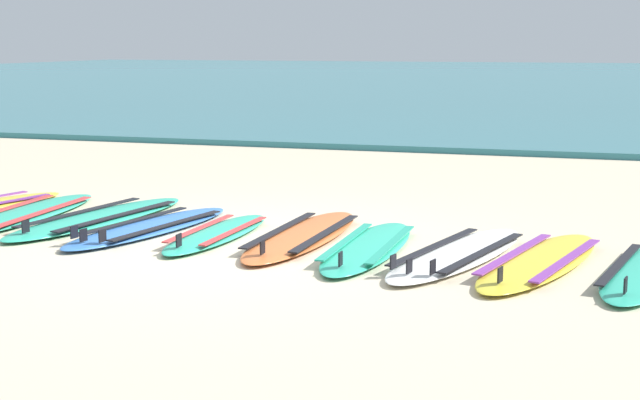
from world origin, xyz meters
TOP-DOWN VIEW (x-y plane):
  - ground_plane at (0.00, 0.00)m, footprint 80.00×80.00m
  - sea at (0.00, 37.27)m, footprint 80.00×60.00m
  - surfboard_1 at (-2.57, 0.56)m, footprint 0.77×2.59m
  - surfboard_2 at (-1.74, 0.62)m, footprint 1.04×2.66m
  - surfboard_3 at (-1.03, 0.34)m, footprint 1.00×2.39m
  - surfboard_4 at (-0.30, 0.26)m, footprint 0.53×1.95m
  - surfboard_5 at (0.47, 0.42)m, footprint 0.67×2.46m
  - surfboard_6 at (1.16, 0.12)m, footprint 0.57×2.23m
  - surfboard_7 at (1.94, 0.09)m, footprint 1.15×2.46m
  - surfboard_8 at (2.61, 0.03)m, footprint 1.13×2.46m

SIDE VIEW (x-z plane):
  - ground_plane at x=0.00m, z-range 0.00..0.00m
  - surfboard_2 at x=-1.74m, z-range -0.05..0.13m
  - surfboard_1 at x=-2.57m, z-range -0.05..0.13m
  - surfboard_5 at x=0.47m, z-range -0.05..0.13m
  - surfboard_8 at x=2.61m, z-range -0.05..0.13m
  - surfboard_6 at x=1.16m, z-range -0.05..0.13m
  - surfboard_4 at x=-0.30m, z-range -0.05..0.13m
  - surfboard_7 at x=1.94m, z-range -0.05..0.13m
  - surfboard_3 at x=-1.03m, z-range -0.05..0.13m
  - sea at x=0.00m, z-range 0.00..0.10m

